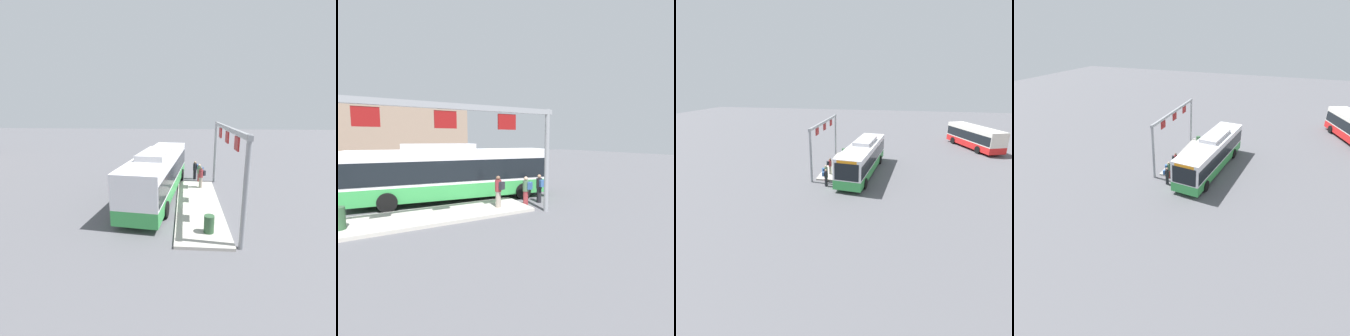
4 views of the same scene
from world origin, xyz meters
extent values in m
plane|color=#56565B|center=(0.00, 0.00, 0.00)|extent=(120.00, 120.00, 0.00)
cube|color=#B2ADA3|center=(-1.99, -2.81, 0.08)|extent=(10.00, 2.80, 0.16)
cube|color=green|center=(0.00, 0.00, 0.77)|extent=(11.89, 3.76, 0.85)
cube|color=white|center=(0.00, 0.00, 2.15)|extent=(11.89, 3.76, 1.90)
cube|color=black|center=(0.00, 0.00, 1.95)|extent=(11.66, 3.77, 1.20)
cube|color=black|center=(5.83, -0.64, 2.05)|extent=(0.27, 2.12, 1.50)
cube|color=#B7B7BC|center=(-0.87, 0.10, 3.28)|extent=(4.26, 2.19, 0.36)
cube|color=orange|center=(5.76, -0.63, 2.90)|extent=(0.31, 1.75, 0.28)
cylinder|color=black|center=(4.15, 0.75, 0.50)|extent=(1.03, 0.41, 1.00)
cylinder|color=black|center=(3.89, -1.63, 0.50)|extent=(1.03, 0.41, 1.00)
cylinder|color=black|center=(-3.49, 1.59, 0.50)|extent=(1.03, 0.41, 1.00)
cylinder|color=black|center=(-3.75, -0.80, 0.50)|extent=(1.03, 0.41, 1.00)
cube|color=red|center=(-13.49, 14.26, 0.77)|extent=(10.01, 5.91, 0.85)
cube|color=silver|center=(-13.49, 14.26, 2.15)|extent=(10.01, 5.91, 1.90)
cube|color=black|center=(-13.49, 14.26, 1.95)|extent=(9.85, 5.87, 1.20)
cylinder|color=black|center=(-15.93, 12.01, 0.50)|extent=(1.04, 0.65, 1.00)
cylinder|color=black|center=(-16.81, 14.25, 0.50)|extent=(1.04, 0.65, 1.00)
cylinder|color=black|center=(-10.55, 14.13, 0.50)|extent=(1.04, 0.65, 1.00)
cylinder|color=black|center=(-11.43, 16.36, 0.50)|extent=(1.04, 0.65, 1.00)
cylinder|color=black|center=(4.26, -2.83, 0.42)|extent=(0.29, 0.29, 0.85)
cylinder|color=black|center=(4.26, -2.83, 1.15)|extent=(0.35, 0.35, 0.60)
sphere|color=#9E755B|center=(4.26, -2.83, 1.56)|extent=(0.22, 0.22, 0.22)
cube|color=#335993|center=(4.27, -3.09, 1.18)|extent=(0.29, 0.19, 0.40)
cylinder|color=maroon|center=(3.13, -3.15, 0.42)|extent=(0.39, 0.39, 0.85)
cylinder|color=#476B4C|center=(3.13, -3.15, 1.15)|extent=(0.47, 0.47, 0.60)
sphere|color=tan|center=(3.13, -3.15, 1.56)|extent=(0.22, 0.22, 0.22)
cube|color=#335993|center=(3.27, -3.37, 1.18)|extent=(0.33, 0.30, 0.40)
cylinder|color=gray|center=(1.42, -3.17, 0.58)|extent=(0.36, 0.36, 0.85)
cylinder|color=maroon|center=(1.42, -3.17, 1.31)|extent=(0.44, 0.44, 0.60)
sphere|color=brown|center=(1.42, -3.17, 1.72)|extent=(0.22, 0.22, 0.22)
cube|color=#26262D|center=(1.52, -3.41, 1.34)|extent=(0.33, 0.27, 0.40)
cylinder|color=gray|center=(-6.69, -4.48, 2.60)|extent=(0.24, 0.24, 5.20)
cylinder|color=gray|center=(3.53, -4.48, 2.60)|extent=(0.24, 0.24, 5.20)
cube|color=gray|center=(-1.58, -4.48, 5.05)|extent=(10.62, 0.20, 0.24)
cube|color=maroon|center=(-4.39, -4.48, 4.50)|extent=(0.90, 0.08, 0.70)
cube|color=maroon|center=(-1.58, -4.48, 4.50)|extent=(0.90, 0.08, 0.70)
cube|color=maroon|center=(1.23, -4.48, 4.50)|extent=(0.90, 0.08, 0.70)
cylinder|color=#2D5133|center=(-5.60, -3.13, 0.61)|extent=(0.52, 0.52, 0.90)
camera|label=1|loc=(-16.49, -1.81, 6.19)|focal=25.28mm
camera|label=2|loc=(-4.17, -14.59, 3.70)|focal=26.48mm
camera|label=3|loc=(25.75, 3.14, 9.39)|focal=27.66mm
camera|label=4|loc=(24.31, 6.36, 12.97)|focal=29.98mm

